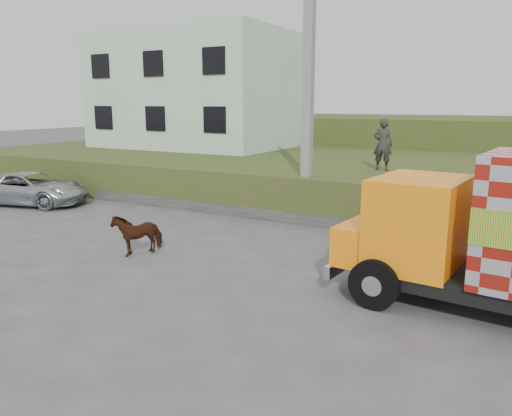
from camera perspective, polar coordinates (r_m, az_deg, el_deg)
The scene contains 9 objects.
ground at distance 12.26m, azimuth 1.26°, elevation -6.43°, with size 120.00×120.00×0.00m, color #474749.
embankment at distance 21.23m, azimuth 14.08°, elevation 3.15°, with size 40.00×12.00×1.50m, color #2E501A.
embankment_far at distance 32.82m, azimuth 19.78°, elevation 7.12°, with size 40.00×12.00×3.00m, color #2E501A.
retaining_strip at distance 16.69m, azimuth 1.98°, elevation -0.74°, with size 16.00×0.50×0.40m, color #595651.
building at distance 28.51m, azimuth -6.15°, elevation 13.16°, with size 10.00×8.00×6.00m, color silver.
utility_pole at distance 16.22m, azimuth 5.96°, elevation 12.63°, with size 1.20×0.30×8.00m.
cow at distance 13.37m, azimuth -13.39°, elevation -2.82°, with size 0.57×1.25×1.06m, color #321C0C.
suv at distance 21.11m, azimuth -24.34°, elevation 2.05°, with size 2.06×4.47×1.24m, color #A7ACB0.
pedestrian at distance 18.31m, azimuth 14.29°, elevation 7.06°, with size 0.67×0.44×1.84m, color #2C2A27.
Camera 1 is at (5.45, -10.28, 3.86)m, focal length 35.00 mm.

